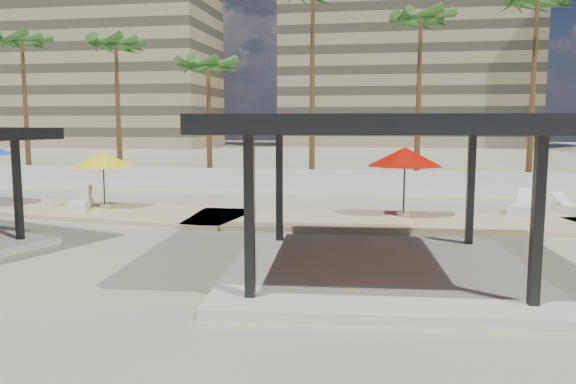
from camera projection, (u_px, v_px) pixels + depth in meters
name	position (u px, v px, depth m)	size (l,w,h in m)	color
ground	(332.00, 271.00, 14.15)	(200.00, 200.00, 0.00)	tan
promenade	(404.00, 219.00, 21.30)	(44.45, 7.97, 0.24)	#C6B284
boundary_wall	(361.00, 182.00, 29.72)	(56.00, 0.30, 1.20)	silver
building_west	(102.00, 46.00, 85.90)	(34.00, 16.00, 32.40)	#937F60
building_mid	(406.00, 55.00, 87.96)	(38.00, 16.00, 30.40)	#847259
pavilion_central	(381.00, 181.00, 13.56)	(8.23, 8.23, 3.88)	beige
umbrella_b	(103.00, 160.00, 23.37)	(2.97, 2.97, 2.32)	beige
umbrella_c	(405.00, 157.00, 21.18)	(3.85, 3.85, 2.61)	beige
lounger_a	(80.00, 204.00, 23.13)	(1.43, 2.34, 0.84)	silver
lounger_b	(523.00, 208.00, 21.96)	(1.57, 2.43, 0.88)	silver
lounger_c	(576.00, 210.00, 21.67)	(1.64, 2.05, 0.77)	silver
palm_a	(22.00, 46.00, 34.59)	(3.00, 3.00, 9.56)	brown
palm_b	(116.00, 50.00, 33.99)	(3.00, 3.00, 9.26)	brown
palm_c	(208.00, 70.00, 32.55)	(3.00, 3.00, 7.81)	brown
palm_d	(313.00, 1.00, 31.84)	(3.00, 3.00, 11.89)	brown
palm_e	(421.00, 26.00, 30.53)	(3.00, 3.00, 10.13)	brown
palm_f	(537.00, 9.00, 29.61)	(3.00, 3.00, 10.94)	brown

